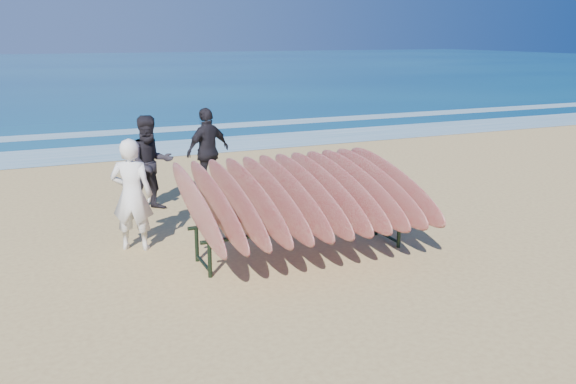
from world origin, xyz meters
The scene contains 8 objects.
ground centered at (0.00, 0.00, 0.00)m, with size 120.00×120.00×0.00m, color tan.
ocean centered at (0.00, 55.00, 0.01)m, with size 160.00×160.00×0.00m, color navy.
foam_near centered at (0.00, 10.00, 0.01)m, with size 160.00×160.00×0.00m, color white.
foam_far centered at (0.00, 13.50, 0.01)m, with size 160.00×160.00×0.00m, color white.
surfboard_rack centered at (0.18, 0.74, 0.91)m, with size 3.20×2.77×1.47m.
person_white centered at (-2.02, 1.94, 0.84)m, with size 0.62×0.40×1.69m, color silver.
person_dark_a centered at (-1.35, 3.93, 0.87)m, with size 0.85×0.66×1.75m, color black.
person_dark_b centered at (-0.05, 4.73, 0.87)m, with size 1.02×0.42×1.74m, color black.
Camera 1 is at (-3.35, -6.95, 3.15)m, focal length 38.00 mm.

